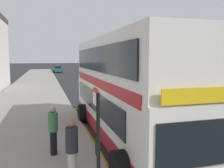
{
  "coord_description": "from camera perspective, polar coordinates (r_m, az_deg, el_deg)",
  "views": [
    {
      "loc": [
        -5.8,
        -4.24,
        3.55
      ],
      "look_at": [
        -2.65,
        6.75,
        2.28
      ],
      "focal_mm": 37.66,
      "sensor_mm": 36.0,
      "label": 1
    }
  ],
  "objects": [
    {
      "name": "ground_plane",
      "position": [
        36.87,
        -6.88,
        0.78
      ],
      "size": [
        260.0,
        260.0,
        0.0
      ],
      "primitive_type": "plane",
      "color": "#28282B"
    },
    {
      "name": "parked_car_grey_across",
      "position": [
        42.64,
        -4.27,
        2.64
      ],
      "size": [
        2.09,
        4.2,
        1.62
      ],
      "rotation": [
        0.0,
        0.0,
        3.1
      ],
      "color": "slate",
      "rests_on": "ground"
    },
    {
      "name": "pedestrian_waiting_near_sign",
      "position": [
        6.67,
        -9.71,
        -15.06
      ],
      "size": [
        0.34,
        0.34,
        1.8
      ],
      "color": "#B7B2AD",
      "rests_on": "pavement_near"
    },
    {
      "name": "bus_bay_markings",
      "position": [
        10.62,
        2.74,
        -13.16
      ],
      "size": [
        2.86,
        13.89,
        0.01
      ],
      "color": "gold",
      "rests_on": "ground"
    },
    {
      "name": "pedestrian_further_back",
      "position": [
        8.63,
        -14.09,
        -10.35
      ],
      "size": [
        0.34,
        0.34,
        1.75
      ],
      "color": "black",
      "rests_on": "pavement_near"
    },
    {
      "name": "pavement_near",
      "position": [
        36.42,
        -17.81,
        0.56
      ],
      "size": [
        6.0,
        76.0,
        0.14
      ],
      "primitive_type": "cube",
      "color": "gray",
      "rests_on": "ground"
    },
    {
      "name": "double_decker_bus",
      "position": [
        10.43,
        2.86,
        -1.85
      ],
      "size": [
        3.24,
        10.74,
        4.4
      ],
      "color": "white",
      "rests_on": "ground"
    },
    {
      "name": "parked_car_teal_kerbside",
      "position": [
        59.04,
        -13.02,
        3.52
      ],
      "size": [
        2.09,
        4.2,
        1.62
      ],
      "rotation": [
        0.0,
        0.0,
        3.14
      ],
      "color": "#196066",
      "rests_on": "ground"
    },
    {
      "name": "bus_stop_sign",
      "position": [
        5.64,
        -3.53,
        -12.54
      ],
      "size": [
        0.09,
        0.51,
        2.7
      ],
      "color": "black",
      "rests_on": "pavement_near"
    }
  ]
}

